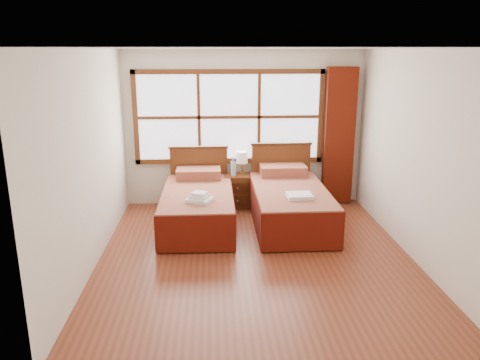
{
  "coord_description": "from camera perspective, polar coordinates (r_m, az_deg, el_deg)",
  "views": [
    {
      "loc": [
        -0.53,
        -5.56,
        2.58
      ],
      "look_at": [
        -0.16,
        0.7,
        0.83
      ],
      "focal_mm": 35.0,
      "sensor_mm": 36.0,
      "label": 1
    }
  ],
  "objects": [
    {
      "name": "bottle_near",
      "position": [
        7.76,
        -0.87,
        1.41
      ],
      "size": [
        0.07,
        0.07,
        0.27
      ],
      "color": "silver",
      "rests_on": "nightstand"
    },
    {
      "name": "towels_left",
      "position": [
        6.5,
        -4.94,
        -2.18
      ],
      "size": [
        0.4,
        0.38,
        0.13
      ],
      "rotation": [
        0.0,
        0.0,
        -0.41
      ],
      "color": "white",
      "rests_on": "bed_left"
    },
    {
      "name": "floor",
      "position": [
        6.15,
        1.88,
        -9.23
      ],
      "size": [
        4.5,
        4.5,
        0.0
      ],
      "primitive_type": "plane",
      "color": "brown",
      "rests_on": "ground"
    },
    {
      "name": "wall_left",
      "position": [
        5.89,
        -17.78,
        2.27
      ],
      "size": [
        0.0,
        4.5,
        4.5
      ],
      "primitive_type": "plane",
      "rotation": [
        1.57,
        0.0,
        1.57
      ],
      "color": "silver",
      "rests_on": "floor"
    },
    {
      "name": "nightstand",
      "position": [
        7.9,
        -0.39,
        -1.34
      ],
      "size": [
        0.42,
        0.42,
        0.56
      ],
      "color": "#5A2E13",
      "rests_on": "floor"
    },
    {
      "name": "wall_right",
      "position": [
        6.24,
        20.63,
        2.73
      ],
      "size": [
        0.0,
        4.5,
        4.5
      ],
      "primitive_type": "plane",
      "rotation": [
        1.57,
        0.0,
        -1.57
      ],
      "color": "silver",
      "rests_on": "floor"
    },
    {
      "name": "wall_back",
      "position": [
        7.93,
        0.48,
        6.3
      ],
      "size": [
        4.0,
        0.0,
        4.0
      ],
      "primitive_type": "plane",
      "rotation": [
        1.57,
        0.0,
        0.0
      ],
      "color": "silver",
      "rests_on": "floor"
    },
    {
      "name": "bed_left",
      "position": [
        7.13,
        -5.16,
        -3.02
      ],
      "size": [
        1.06,
        2.08,
        1.03
      ],
      "color": "#3F200D",
      "rests_on": "floor"
    },
    {
      "name": "curtain",
      "position": [
        8.08,
        11.98,
        5.2
      ],
      "size": [
        0.5,
        0.16,
        2.3
      ],
      "primitive_type": "cube",
      "color": "#5D1709",
      "rests_on": "wall_back"
    },
    {
      "name": "bed_right",
      "position": [
        7.21,
        6.0,
        -2.71
      ],
      "size": [
        1.1,
        2.13,
        1.07
      ],
      "color": "#3F200D",
      "rests_on": "floor"
    },
    {
      "name": "bottle_far",
      "position": [
        7.77,
        -0.72,
        1.33
      ],
      "size": [
        0.06,
        0.06,
        0.24
      ],
      "color": "silver",
      "rests_on": "nightstand"
    },
    {
      "name": "lamp",
      "position": [
        7.87,
        0.23,
        2.7
      ],
      "size": [
        0.19,
        0.19,
        0.38
      ],
      "color": "#BF8C3D",
      "rests_on": "nightstand"
    },
    {
      "name": "window",
      "position": [
        7.85,
        -1.34,
        7.68
      ],
      "size": [
        3.16,
        0.06,
        1.56
      ],
      "color": "white",
      "rests_on": "wall_back"
    },
    {
      "name": "towels_right",
      "position": [
        6.63,
        7.25,
        -1.91
      ],
      "size": [
        0.36,
        0.32,
        0.05
      ],
      "rotation": [
        0.0,
        0.0,
        0.04
      ],
      "color": "white",
      "rests_on": "bed_right"
    },
    {
      "name": "ceiling",
      "position": [
        5.58,
        2.12,
        15.77
      ],
      "size": [
        4.5,
        4.5,
        0.0
      ],
      "primitive_type": "plane",
      "rotation": [
        3.14,
        0.0,
        0.0
      ],
      "color": "white",
      "rests_on": "wall_back"
    }
  ]
}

